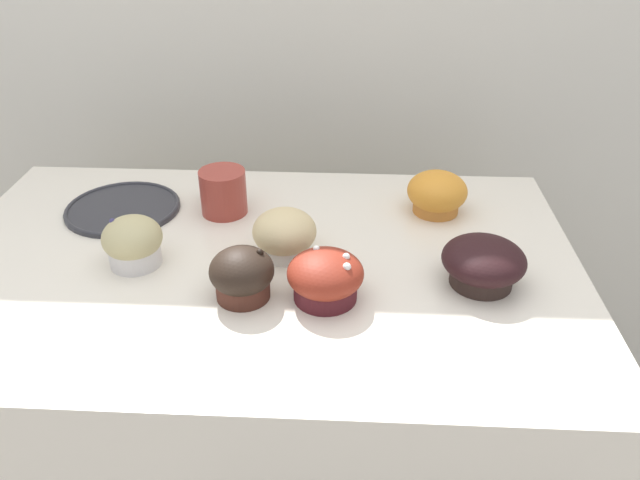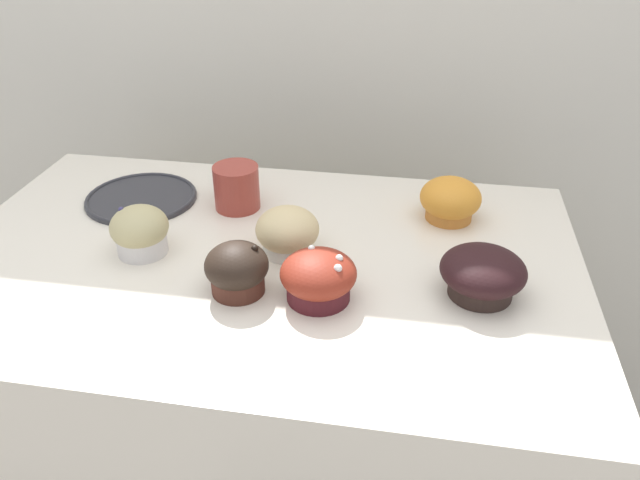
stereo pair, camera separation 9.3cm
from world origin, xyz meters
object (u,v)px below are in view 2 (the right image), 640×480
at_px(serving_plate, 141,198).
at_px(muffin_back_center, 318,277).
at_px(muffin_front_center, 287,232).
at_px(muffin_back_left, 237,269).
at_px(muffin_front_right, 450,200).
at_px(muffin_front_left, 140,231).
at_px(coffee_cup, 236,186).
at_px(muffin_back_right, 482,274).

bearing_deg(serving_plate, muffin_back_center, -33.08).
relative_size(muffin_front_center, muffin_back_left, 1.09).
relative_size(muffin_front_right, muffin_back_center, 0.97).
bearing_deg(muffin_front_center, muffin_front_right, 31.23).
relative_size(muffin_front_center, muffin_back_center, 0.93).
xyz_separation_m(muffin_front_left, coffee_cup, (0.10, 0.17, 0.00)).
bearing_deg(serving_plate, coffee_cup, 1.49).
bearing_deg(muffin_back_right, muffin_back_center, -168.14).
bearing_deg(serving_plate, muffin_front_center, -23.01).
distance_m(muffin_front_center, muffin_back_left, 0.12).
height_order(muffin_back_center, serving_plate, muffin_back_center).
height_order(muffin_back_center, coffee_cup, coffee_cup).
distance_m(muffin_back_left, muffin_front_left, 0.19).
distance_m(muffin_front_center, muffin_front_right, 0.29).
height_order(muffin_back_right, coffee_cup, coffee_cup).
bearing_deg(muffin_back_left, coffee_cup, 106.44).
distance_m(muffin_front_center, coffee_cup, 0.18).
height_order(muffin_back_right, muffin_front_right, muffin_front_right).
relative_size(muffin_back_left, muffin_back_right, 0.75).
distance_m(muffin_front_left, muffin_front_right, 0.51).
distance_m(coffee_cup, serving_plate, 0.18).
xyz_separation_m(muffin_back_right, serving_plate, (-0.59, 0.19, -0.03)).
bearing_deg(muffin_front_center, muffin_back_center, -58.82).
xyz_separation_m(muffin_front_center, muffin_back_right, (0.29, -0.07, -0.00)).
relative_size(muffin_back_left, muffin_front_left, 1.01).
bearing_deg(muffin_back_right, serving_plate, 161.98).
xyz_separation_m(muffin_back_center, serving_plate, (-0.37, 0.24, -0.03)).
distance_m(muffin_back_left, muffin_front_right, 0.40).
distance_m(muffin_back_left, muffin_back_right, 0.34).
xyz_separation_m(muffin_front_center, muffin_front_left, (-0.23, -0.04, 0.00)).
distance_m(muffin_back_center, coffee_cup, 0.31).
height_order(muffin_back_left, muffin_front_left, muffin_front_left).
bearing_deg(muffin_back_center, muffin_front_right, 55.44).
xyz_separation_m(muffin_back_left, muffin_back_right, (0.34, 0.05, -0.00)).
xyz_separation_m(muffin_back_left, muffin_front_right, (0.30, 0.27, -0.00)).
bearing_deg(muffin_front_right, muffin_front_left, -158.07).
bearing_deg(muffin_front_center, serving_plate, 156.99).
height_order(muffin_front_left, muffin_back_center, muffin_front_left).
bearing_deg(muffin_front_center, muffin_front_left, -170.01).
bearing_deg(muffin_back_right, muffin_front_left, 177.14).
relative_size(muffin_front_right, serving_plate, 0.52).
bearing_deg(serving_plate, muffin_back_left, -43.84).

